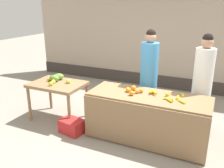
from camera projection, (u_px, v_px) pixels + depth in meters
ground_plane at (126, 133)px, 4.56m from camera, size 24.00×24.00×0.00m
market_wall_back at (166, 38)px, 6.67m from camera, size 8.41×0.23×2.89m
fruit_stall_counter at (147, 118)px, 4.25m from camera, size 2.09×0.81×0.84m
side_table_wooden at (58, 88)px, 4.94m from camera, size 1.08×0.77×0.79m
banana_bunch_pile at (167, 96)px, 4.03m from camera, size 0.66×0.46×0.07m
orange_pile at (133, 90)px, 4.25m from camera, size 0.31×0.34×0.09m
mango_papaya_pile at (56, 78)px, 5.01m from camera, size 0.57×0.57×0.14m
vendor_woman_blue_shirt at (149, 78)px, 4.72m from camera, size 0.34×0.34×1.89m
vendor_woman_white_shirt at (202, 85)px, 4.32m from camera, size 0.34×0.34×1.87m
produce_crate at (72, 126)px, 4.55m from camera, size 0.49×0.39×0.26m
produce_sack at (106, 103)px, 5.31m from camera, size 0.45×0.47×0.51m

